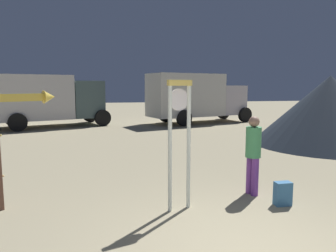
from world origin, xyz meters
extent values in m
cylinder|color=silver|center=(-0.69, 1.76, 1.11)|extent=(0.07, 0.07, 2.22)
cylinder|color=silver|center=(-0.32, 1.88, 1.11)|extent=(0.07, 0.07, 2.22)
cube|color=#F6D15E|center=(-0.50, 1.82, 2.27)|extent=(0.47, 0.22, 0.10)
cylinder|color=silver|center=(-0.51, 1.85, 1.98)|extent=(0.37, 0.15, 0.38)
cube|color=black|center=(-0.52, 1.87, 1.98)|extent=(0.05, 0.03, 0.09)
cube|color=black|center=(-0.52, 1.87, 1.98)|extent=(0.13, 0.05, 0.09)
cube|color=#FAD34C|center=(-3.26, 2.66, 2.00)|extent=(0.74, 0.47, 0.14)
cone|color=#FAD34C|center=(-2.82, 2.92, 2.00)|extent=(0.32, 0.33, 0.25)
sphere|color=#F6E097|center=(-3.59, 2.47, 0.61)|extent=(0.04, 0.04, 0.04)
sphere|color=#FEEB7F|center=(-3.59, 2.47, 1.35)|extent=(0.04, 0.04, 0.04)
cylinder|color=#733893|center=(1.16, 2.22, 0.39)|extent=(0.15, 0.15, 0.78)
cylinder|color=#733893|center=(1.13, 2.37, 0.39)|extent=(0.15, 0.15, 0.78)
cylinder|color=#45955B|center=(1.15, 2.29, 1.09)|extent=(0.31, 0.31, 0.62)
sphere|color=#966F5A|center=(1.15, 2.29, 1.50)|extent=(0.21, 0.21, 0.21)
cube|color=teal|center=(1.43, 1.62, 0.22)|extent=(0.30, 0.18, 0.44)
cube|color=teal|center=(1.43, 1.73, 0.16)|extent=(0.21, 0.04, 0.20)
cube|color=beige|center=(2.98, 14.70, 1.69)|extent=(4.77, 3.27, 2.48)
cube|color=#C2B8C1|center=(5.90, 15.57, 1.35)|extent=(2.16, 2.40, 1.80)
cube|color=black|center=(6.71, 15.81, 1.71)|extent=(0.51, 1.63, 0.79)
cylinder|color=black|center=(6.80, 14.71, 0.45)|extent=(0.93, 0.50, 0.90)
cylinder|color=black|center=(6.18, 16.78, 0.45)|extent=(0.93, 0.50, 0.90)
cylinder|color=black|center=(2.57, 13.45, 0.45)|extent=(0.93, 0.50, 0.90)
cylinder|color=black|center=(1.96, 15.52, 0.45)|extent=(0.93, 0.50, 0.90)
cube|color=silver|center=(-5.68, 14.39, 1.62)|extent=(4.80, 3.61, 2.35)
cube|color=#485D5D|center=(-2.84, 15.39, 1.48)|extent=(2.30, 2.64, 2.06)
cube|color=black|center=(-2.04, 15.66, 1.89)|extent=(0.65, 1.77, 0.91)
cylinder|color=black|center=(-1.86, 14.47, 0.45)|extent=(0.93, 0.53, 0.90)
cylinder|color=black|center=(-2.65, 16.71, 0.45)|extent=(0.93, 0.53, 0.90)
cylinder|color=black|center=(-5.96, 13.04, 0.45)|extent=(0.93, 0.53, 0.90)
cylinder|color=black|center=(-6.74, 15.27, 0.45)|extent=(0.93, 0.53, 0.90)
cone|color=#212934|center=(6.51, 6.93, 1.31)|extent=(5.53, 5.53, 2.61)
camera|label=1|loc=(-1.80, -3.53, 2.21)|focal=33.87mm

